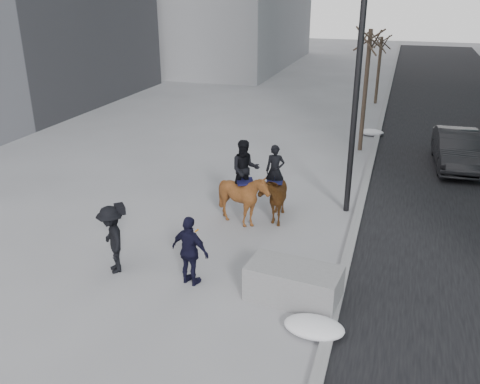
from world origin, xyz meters
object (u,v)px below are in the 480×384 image
(planter, at_px, (293,283))
(car_near, at_px, (456,149))
(mounted_right, at_px, (244,192))
(mounted_left, at_px, (274,192))

(planter, bearing_deg, car_near, 69.28)
(mounted_right, bearing_deg, mounted_left, 44.32)
(mounted_left, xyz_separation_m, mounted_right, (-0.73, -0.71, 0.19))
(mounted_left, bearing_deg, mounted_right, -135.68)
(planter, xyz_separation_m, mounted_left, (-1.53, 4.15, 0.43))
(planter, height_order, car_near, car_near)
(mounted_left, relative_size, mounted_right, 0.88)
(planter, xyz_separation_m, mounted_right, (-2.26, 3.43, 0.62))
(mounted_left, bearing_deg, planter, -69.78)
(planter, relative_size, mounted_left, 0.91)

